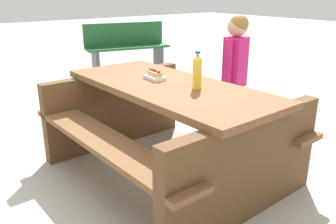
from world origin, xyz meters
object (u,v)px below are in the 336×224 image
(picnic_table, at_px, (168,122))
(park_bench_near, at_px, (127,46))
(soda_bottle, at_px, (197,72))
(hotdog_tray, at_px, (154,76))
(child_in_coat, at_px, (235,62))

(picnic_table, relative_size, park_bench_near, 1.19)
(soda_bottle, height_order, park_bench_near, soda_bottle)
(soda_bottle, distance_m, hotdog_tray, 0.43)
(hotdog_tray, bearing_deg, park_bench_near, -27.88)
(soda_bottle, height_order, child_in_coat, child_in_coat)
(picnic_table, relative_size, soda_bottle, 6.79)
(picnic_table, distance_m, child_in_coat, 1.00)
(soda_bottle, bearing_deg, child_in_coat, -64.68)
(picnic_table, distance_m, hotdog_tray, 0.38)
(picnic_table, height_order, child_in_coat, child_in_coat)
(child_in_coat, bearing_deg, park_bench_near, -14.22)
(hotdog_tray, bearing_deg, soda_bottle, -168.62)
(picnic_table, height_order, park_bench_near, park_bench_near)
(soda_bottle, bearing_deg, hotdog_tray, 11.38)
(child_in_coat, bearing_deg, hotdog_tray, 89.47)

